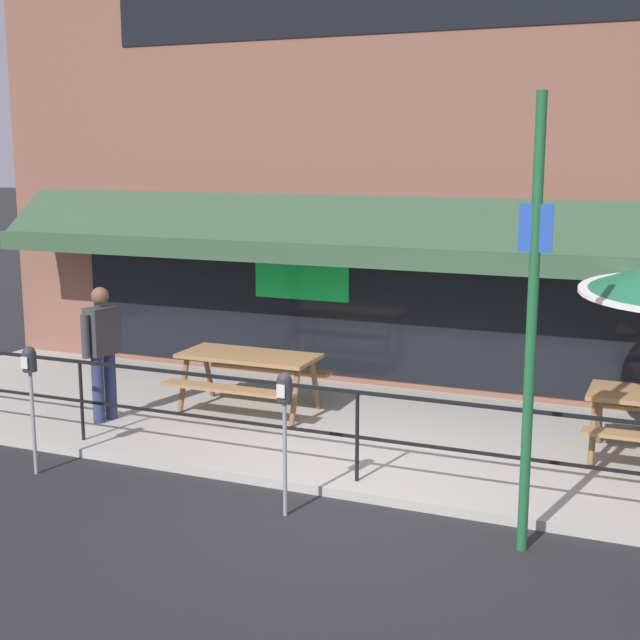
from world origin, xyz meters
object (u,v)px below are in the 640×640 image
pedestrian_walking (102,347)px  parking_meter_near (30,371)px  parking_meter_far (284,401)px  picnic_table_left (249,366)px  street_sign_pole (532,324)px

pedestrian_walking → parking_meter_near: pedestrian_walking is taller
pedestrian_walking → parking_meter_far: (3.27, -1.63, 0.09)m
picnic_table_left → parking_meter_near: parking_meter_near is taller
picnic_table_left → street_sign_pole: (4.02, -2.59, 1.32)m
parking_meter_far → street_sign_pole: 2.41m
parking_meter_near → parking_meter_far: same height
picnic_table_left → street_sign_pole: 4.96m
picnic_table_left → parking_meter_near: size_ratio=1.27×
picnic_table_left → street_sign_pole: street_sign_pole is taller
pedestrian_walking → parking_meter_near: bearing=-80.2°
parking_meter_far → street_sign_pole: bearing=3.3°
picnic_table_left → pedestrian_walking: size_ratio=1.05×
parking_meter_near → picnic_table_left: bearing=66.3°
parking_meter_far → pedestrian_walking: bearing=153.5°
picnic_table_left → street_sign_pole: size_ratio=0.46×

